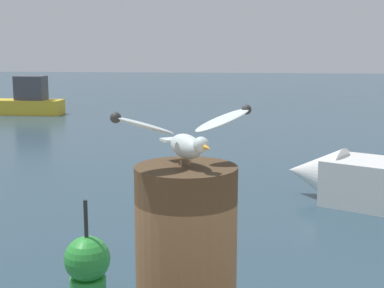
{
  "coord_description": "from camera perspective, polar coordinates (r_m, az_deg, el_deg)",
  "views": [
    {
      "loc": [
        -0.15,
        -2.65,
        3.15
      ],
      "look_at": [
        -0.41,
        -0.12,
        2.7
      ],
      "focal_mm": 52.73,
      "sensor_mm": 36.0,
      "label": 1
    }
  ],
  "objects": [
    {
      "name": "mooring_post",
      "position": [
        2.49,
        -0.59,
        -13.47
      ],
      "size": [
        0.43,
        0.43,
        0.99
      ],
      "primitive_type": "cylinder",
      "color": "#4C3823",
      "rests_on": "harbor_quay"
    },
    {
      "name": "seagull",
      "position": [
        2.31,
        -0.58,
        0.73
      ],
      "size": [
        0.58,
        0.44,
        0.24
      ],
      "color": "tan",
      "rests_on": "mooring_post"
    },
    {
      "name": "channel_buoy",
      "position": [
        7.1,
        -10.52,
        -12.2
      ],
      "size": [
        0.56,
        0.56,
        1.33
      ],
      "color": "green",
      "rests_on": "ground_plane"
    },
    {
      "name": "boat_yellow",
      "position": [
        26.83,
        -17.56,
        4.06
      ],
      "size": [
        4.6,
        1.12,
        1.86
      ],
      "color": "yellow",
      "rests_on": "ground_plane"
    }
  ]
}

